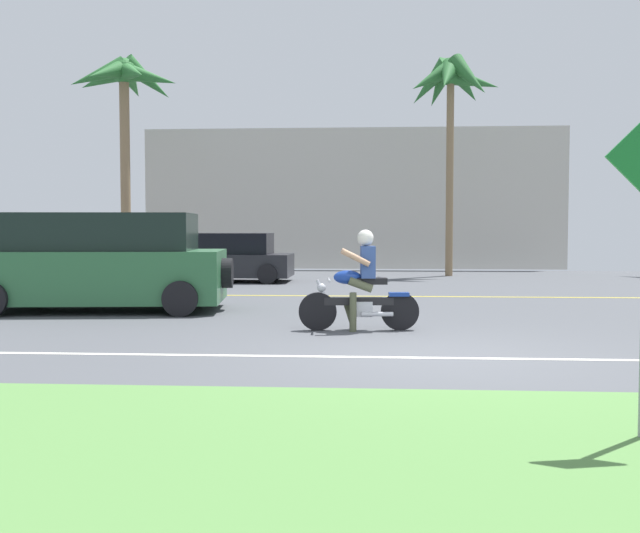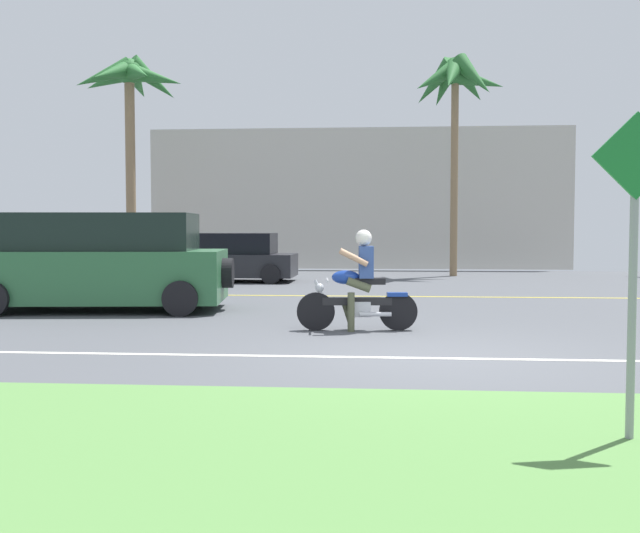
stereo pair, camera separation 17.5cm
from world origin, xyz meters
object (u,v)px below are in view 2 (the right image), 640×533
at_px(motorcyclist, 358,288).
at_px(parked_car_0, 80,258).
at_px(suv_nearby, 103,263).
at_px(palm_tree_2, 455,87).
at_px(palm_tree_0, 130,87).
at_px(street_sign, 634,244).
at_px(parked_car_1, 229,259).
at_px(motorcyclist_distant, 135,267).

distance_m(motorcyclist, parked_car_0, 13.18).
xyz_separation_m(suv_nearby, palm_tree_2, (7.71, 10.59, 5.20)).
relative_size(palm_tree_0, palm_tree_2, 1.07).
bearing_deg(street_sign, parked_car_1, 111.36).
distance_m(palm_tree_0, palm_tree_2, 11.22).
relative_size(parked_car_0, palm_tree_0, 0.49).
bearing_deg(suv_nearby, street_sign, -49.29).
xyz_separation_m(motorcyclist, motorcyclist_distant, (-5.86, 6.90, -0.09)).
bearing_deg(parked_car_1, street_sign, -68.64).
distance_m(palm_tree_2, motorcyclist_distant, 11.90).
xyz_separation_m(parked_car_0, palm_tree_2, (11.35, 2.95, 5.44)).
bearing_deg(palm_tree_0, parked_car_0, -92.76).
bearing_deg(parked_car_1, palm_tree_0, 136.68).
bearing_deg(street_sign, parked_car_0, 124.05).
xyz_separation_m(palm_tree_2, motorcyclist_distant, (-8.63, -6.05, -5.54)).
bearing_deg(parked_car_1, motorcyclist_distant, -120.48).
distance_m(motorcyclist, motorcyclist_distant, 9.06).
bearing_deg(street_sign, palm_tree_2, 88.07).
distance_m(parked_car_1, palm_tree_2, 9.22).
height_order(suv_nearby, parked_car_0, suv_nearby).
bearing_deg(parked_car_1, palm_tree_2, 23.62).
distance_m(suv_nearby, motorcyclist_distant, 4.64).
distance_m(parked_car_1, street_sign, 17.01).
bearing_deg(parked_car_0, suv_nearby, -64.50).
relative_size(palm_tree_0, street_sign, 3.18).
distance_m(parked_car_0, street_sign, 19.15).
relative_size(motorcyclist, parked_car_1, 0.46).
bearing_deg(parked_car_1, motorcyclist, -67.85).
height_order(motorcyclist, palm_tree_0, palm_tree_0).
relative_size(palm_tree_0, motorcyclist_distant, 5.66).
bearing_deg(palm_tree_2, palm_tree_0, 174.36).
distance_m(motorcyclist, suv_nearby, 5.49).
height_order(motorcyclist, parked_car_1, motorcyclist).
relative_size(parked_car_0, street_sign, 1.55).
relative_size(motorcyclist, motorcyclist_distant, 1.38).
bearing_deg(suv_nearby, palm_tree_2, 53.95).
xyz_separation_m(parked_car_0, parked_car_1, (4.53, -0.03, 0.00)).
relative_size(suv_nearby, street_sign, 2.06).
bearing_deg(parked_car_0, palm_tree_0, 87.24).
distance_m(suv_nearby, street_sign, 10.86).
bearing_deg(motorcyclist, palm_tree_2, 77.96).
bearing_deg(parked_car_0, palm_tree_2, 14.58).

